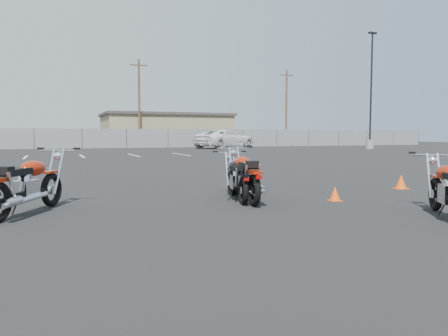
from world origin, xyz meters
name	(u,v)px	position (x,y,z in m)	size (l,w,h in m)	color
ground	(226,210)	(0.00, 0.00, 0.00)	(120.00, 120.00, 0.00)	black
motorcycle_front_red	(27,185)	(-3.04, 0.80, 0.46)	(1.40, 1.98, 1.02)	black
motorcycle_second_black	(238,178)	(0.63, 0.98, 0.41)	(0.81, 1.85, 0.91)	black
motorcycle_third_red	(245,176)	(0.72, 0.83, 0.46)	(0.84, 2.07, 1.02)	black
training_cone_near	(335,194)	(2.29, 0.17, 0.13)	(0.22, 0.22, 0.27)	#FA500D
training_cone_extra	(401,182)	(4.81, 1.14, 0.16)	(0.28, 0.28, 0.33)	#FA500D
light_pole_east	(370,119)	(23.56, 24.44, 2.62)	(0.80, 0.70, 10.12)	gray
chainlink_fence	(82,139)	(0.00, 35.00, 0.90)	(80.06, 0.06, 1.80)	slate
tan_building_east	(165,129)	(10.00, 44.00, 1.86)	(14.40, 9.40, 3.70)	#8E7E5C
utility_pole_c	(139,101)	(6.00, 39.00, 4.69)	(1.80, 0.24, 9.00)	#4C3423
utility_pole_d	(286,106)	(24.00, 40.00, 4.69)	(1.80, 0.24, 9.00)	#4C3423
parking_line_stripes	(54,157)	(-2.50, 20.00, 0.00)	(15.12, 4.00, 0.01)	silver
white_van	(225,134)	(12.29, 30.68, 1.35)	(7.11, 2.85, 2.70)	white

